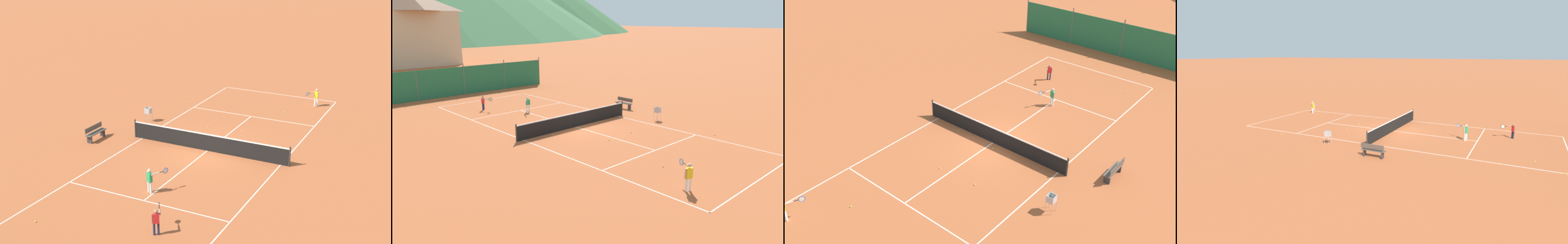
% 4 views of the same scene
% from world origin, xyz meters
% --- Properties ---
extents(ground_plane, '(600.00, 600.00, 0.00)m').
position_xyz_m(ground_plane, '(0.00, 0.00, 0.00)').
color(ground_plane, '#A8542D').
extents(court_line_markings, '(8.25, 23.85, 0.01)m').
position_xyz_m(court_line_markings, '(0.00, 0.00, 0.00)').
color(court_line_markings, white).
rests_on(court_line_markings, ground).
extents(tennis_net, '(9.18, 0.08, 1.06)m').
position_xyz_m(tennis_net, '(0.00, 0.00, 0.50)').
color(tennis_net, '#2D2D2D').
rests_on(tennis_net, ground).
extents(windscreen_fence_far, '(17.28, 0.08, 2.90)m').
position_xyz_m(windscreen_fence_far, '(-0.00, 15.50, 1.31)').
color(windscreen_fence_far, '#236B42').
rests_on(windscreen_fence_far, ground).
extents(player_near_baseline, '(0.51, 0.95, 1.11)m').
position_xyz_m(player_near_baseline, '(-1.91, 8.52, 0.65)').
color(player_near_baseline, '#23284C').
rests_on(player_near_baseline, ground).
extents(player_far_service, '(0.72, 0.88, 1.17)m').
position_xyz_m(player_far_service, '(0.14, 5.57, 0.69)').
color(player_far_service, white).
rests_on(player_far_service, ground).
extents(player_near_service, '(0.71, 0.92, 1.22)m').
position_xyz_m(player_near_service, '(-3.09, -10.31, 0.71)').
color(player_near_service, white).
rests_on(player_near_service, ground).
extents(tennis_ball_by_net_right, '(0.07, 0.07, 0.07)m').
position_xyz_m(tennis_ball_by_net_right, '(-1.65, -8.10, 0.03)').
color(tennis_ball_by_net_right, '#CCE033').
rests_on(tennis_ball_by_net_right, ground).
extents(tennis_ball_far_corner, '(0.07, 0.07, 0.07)m').
position_xyz_m(tennis_ball_far_corner, '(-2.23, -0.33, 0.03)').
color(tennis_ball_far_corner, '#CCE033').
rests_on(tennis_ball_far_corner, ground).
extents(tennis_ball_alley_left, '(0.07, 0.07, 0.07)m').
position_xyz_m(tennis_ball_alley_left, '(1.59, -3.39, 0.03)').
color(tennis_ball_alley_left, '#CCE033').
rests_on(tennis_ball_alley_left, ground).
extents(tennis_ball_service_box, '(0.07, 0.07, 0.07)m').
position_xyz_m(tennis_ball_service_box, '(4.20, 11.36, 0.03)').
color(tennis_ball_service_box, '#CCE033').
rests_on(tennis_ball_service_box, ground).
extents(tennis_ball_by_net_left, '(0.07, 0.07, 0.07)m').
position_xyz_m(tennis_ball_by_net_left, '(-0.57, -3.54, 0.03)').
color(tennis_ball_by_net_left, '#CCE033').
rests_on(tennis_ball_by_net_left, ground).
extents(tennis_ball_mid_court, '(0.07, 0.07, 0.07)m').
position_xyz_m(tennis_ball_mid_court, '(0.38, -0.51, 0.03)').
color(tennis_ball_mid_court, '#CCE033').
rests_on(tennis_ball_mid_court, ground).
extents(tennis_ball_near_corner, '(0.07, 0.07, 0.07)m').
position_xyz_m(tennis_ball_near_corner, '(2.92, 9.97, 0.03)').
color(tennis_ball_near_corner, '#CCE033').
rests_on(tennis_ball_near_corner, ground).
extents(ball_hopper, '(0.36, 0.36, 0.89)m').
position_xyz_m(ball_hopper, '(5.31, -2.63, 0.65)').
color(ball_hopper, '#B7B7BC').
rests_on(ball_hopper, ground).
extents(courtside_bench, '(0.36, 1.50, 0.84)m').
position_xyz_m(courtside_bench, '(6.34, 1.36, 0.45)').
color(courtside_bench, '#51473D').
rests_on(courtside_bench, ground).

